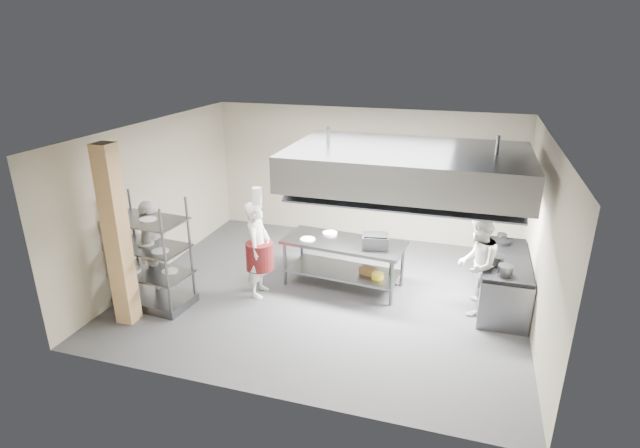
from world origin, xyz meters
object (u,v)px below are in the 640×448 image
(cooking_range, at_px, (503,282))
(chef_line, at_px, (477,265))
(pass_rack, at_px, (150,253))
(island, at_px, (343,263))
(chef_head, at_px, (258,249))
(griddle, at_px, (375,241))
(stockpot, at_px, (497,260))
(chef_plating, at_px, (152,248))

(cooking_range, height_order, chef_line, chef_line)
(pass_rack, bearing_deg, chef_line, 19.45)
(pass_rack, bearing_deg, island, 33.56)
(chef_head, bearing_deg, cooking_range, -82.53)
(pass_rack, height_order, griddle, pass_rack)
(chef_head, height_order, stockpot, chef_head)
(pass_rack, height_order, chef_plating, pass_rack)
(cooking_range, bearing_deg, chef_plating, -166.74)
(cooking_range, bearing_deg, pass_rack, -163.11)
(chef_line, bearing_deg, cooking_range, 137.89)
(pass_rack, height_order, stockpot, pass_rack)
(cooking_range, bearing_deg, chef_line, -140.01)
(stockpot, bearing_deg, pass_rack, -165.90)
(island, xyz_separation_m, chef_head, (-1.39, -0.77, 0.44))
(chef_head, height_order, chef_line, chef_head)
(island, bearing_deg, stockpot, 1.15)
(pass_rack, bearing_deg, griddle, 28.15)
(island, distance_m, stockpot, 2.75)
(chef_plating, bearing_deg, chef_line, 82.21)
(pass_rack, bearing_deg, chef_plating, 124.67)
(chef_line, distance_m, chef_plating, 5.69)
(chef_plating, bearing_deg, stockpot, 82.16)
(griddle, bearing_deg, island, 160.50)
(chef_line, relative_size, stockpot, 7.72)
(pass_rack, bearing_deg, stockpot, 19.19)
(chef_line, xyz_separation_m, chef_plating, (-5.60, -1.03, 0.02))
(cooking_range, height_order, griddle, griddle)
(pass_rack, distance_m, stockpot, 5.89)
(chef_plating, bearing_deg, chef_head, 87.66)
(stockpot, bearing_deg, chef_head, -172.18)
(chef_line, bearing_deg, pass_rack, -67.74)
(chef_line, distance_m, stockpot, 0.33)
(pass_rack, relative_size, stockpot, 8.65)
(cooking_range, height_order, stockpot, stockpot)
(cooking_range, xyz_separation_m, chef_plating, (-6.08, -1.43, 0.48))
(chef_plating, relative_size, griddle, 3.90)
(cooking_range, xyz_separation_m, stockpot, (-0.17, -0.35, 0.56))
(pass_rack, height_order, chef_head, pass_rack)
(chef_line, relative_size, chef_plating, 0.97)
(cooking_range, bearing_deg, griddle, -173.93)
(island, height_order, chef_plating, chef_plating)
(island, height_order, pass_rack, pass_rack)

